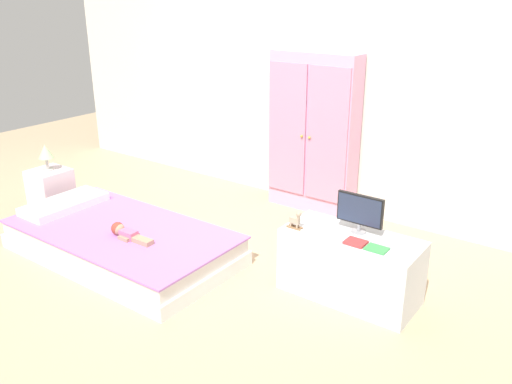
# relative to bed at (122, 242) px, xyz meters

# --- Properties ---
(ground_plane) EXTENTS (10.00, 10.00, 0.02)m
(ground_plane) POSITION_rel_bed_xyz_m (0.62, 0.29, -0.13)
(ground_plane) COLOR tan
(back_wall) EXTENTS (6.40, 0.05, 2.70)m
(back_wall) POSITION_rel_bed_xyz_m (0.62, 1.86, 1.23)
(back_wall) COLOR silver
(back_wall) RESTS_ON ground_plane
(bed) EXTENTS (1.80, 0.95, 0.23)m
(bed) POSITION_rel_bed_xyz_m (0.00, 0.00, 0.00)
(bed) COLOR white
(bed) RESTS_ON ground_plane
(pillow) EXTENTS (0.32, 0.68, 0.07)m
(pillow) POSITION_rel_bed_xyz_m (-0.70, -0.00, 0.15)
(pillow) COLOR white
(pillow) RESTS_ON bed
(doll) EXTENTS (0.39, 0.13, 0.10)m
(doll) POSITION_rel_bed_xyz_m (0.14, -0.08, 0.16)
(doll) COLOR #D6668E
(doll) RESTS_ON bed
(nightstand) EXTENTS (0.32, 0.32, 0.43)m
(nightstand) POSITION_rel_bed_xyz_m (-1.16, 0.18, 0.10)
(nightstand) COLOR silver
(nightstand) RESTS_ON ground_plane
(table_lamp) EXTENTS (0.13, 0.13, 0.24)m
(table_lamp) POSITION_rel_bed_xyz_m (-1.16, 0.18, 0.47)
(table_lamp) COLOR #B7B2AD
(table_lamp) RESTS_ON nightstand
(wardrobe) EXTENTS (0.82, 0.27, 1.45)m
(wardrobe) POSITION_rel_bed_xyz_m (0.69, 1.70, 0.61)
(wardrobe) COLOR #E599BC
(wardrobe) RESTS_ON ground_plane
(tv_stand) EXTENTS (0.90, 0.41, 0.45)m
(tv_stand) POSITION_rel_bed_xyz_m (1.69, 0.51, 0.11)
(tv_stand) COLOR silver
(tv_stand) RESTS_ON ground_plane
(tv_monitor) EXTENTS (0.32, 0.10, 0.26)m
(tv_monitor) POSITION_rel_bed_xyz_m (1.70, 0.58, 0.49)
(tv_monitor) COLOR #99999E
(tv_monitor) RESTS_ON tv_stand
(rocking_horse_toy) EXTENTS (0.11, 0.04, 0.13)m
(rocking_horse_toy) POSITION_rel_bed_xyz_m (1.33, 0.39, 0.39)
(rocking_horse_toy) COLOR #8E6642
(rocking_horse_toy) RESTS_ON tv_stand
(book_red) EXTENTS (0.13, 0.11, 0.02)m
(book_red) POSITION_rel_bed_xyz_m (1.76, 0.42, 0.34)
(book_red) COLOR #CC3838
(book_red) RESTS_ON tv_stand
(book_green) EXTENTS (0.13, 0.10, 0.01)m
(book_green) POSITION_rel_bed_xyz_m (1.90, 0.42, 0.34)
(book_green) COLOR #429E51
(book_green) RESTS_ON tv_stand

